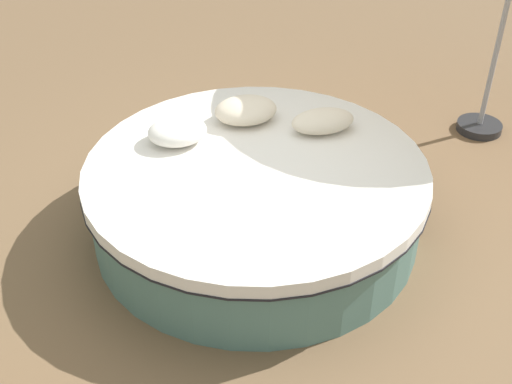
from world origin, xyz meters
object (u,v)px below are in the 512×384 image
at_px(round_bed, 256,198).
at_px(throw_pillow_0, 323,121).
at_px(throw_pillow_1, 246,110).
at_px(throw_pillow_2, 177,131).

xyz_separation_m(round_bed, throw_pillow_0, (-0.65, -0.35, 0.40)).
height_order(throw_pillow_1, throw_pillow_2, throw_pillow_1).
distance_m(round_bed, throw_pillow_1, 0.79).
bearing_deg(throw_pillow_2, throw_pillow_1, -163.17).
distance_m(throw_pillow_0, throw_pillow_2, 1.17).
relative_size(throw_pillow_0, throw_pillow_1, 1.00).
relative_size(throw_pillow_0, throw_pillow_2, 1.11).
relative_size(round_bed, throw_pillow_1, 5.06).
bearing_deg(throw_pillow_1, throw_pillow_2, 16.83).
bearing_deg(throw_pillow_1, round_bed, 82.13).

